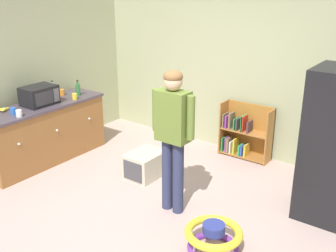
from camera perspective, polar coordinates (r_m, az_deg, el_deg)
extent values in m
plane|color=#B69C94|center=(5.10, -2.72, -11.68)|extent=(12.00, 12.00, 0.00)
cube|color=#A5AB81|center=(6.44, 10.29, 7.91)|extent=(5.20, 0.06, 2.70)
cube|color=#A7AF85|center=(6.92, -15.96, 8.31)|extent=(0.06, 2.99, 2.70)
cube|color=brown|center=(6.49, -16.93, -1.06)|extent=(0.60, 1.94, 0.86)
cube|color=#473D47|center=(6.35, -17.35, 2.73)|extent=(0.64, 1.98, 0.04)
sphere|color=silver|center=(5.87, -20.14, -2.39)|extent=(0.04, 0.04, 0.04)
sphere|color=silver|center=(6.21, -15.28, -0.59)|extent=(0.04, 0.04, 0.04)
sphere|color=silver|center=(6.60, -10.97, 1.02)|extent=(0.04, 0.04, 0.04)
cylinder|color=silver|center=(4.87, 18.21, -1.44)|extent=(0.02, 0.02, 0.50)
cube|color=#333333|center=(4.92, 19.37, 2.41)|extent=(0.01, 0.67, 0.01)
cube|color=#A56B32|center=(6.58, 7.77, -0.10)|extent=(0.02, 0.28, 0.85)
cube|color=#A56B32|center=(6.27, 14.02, -1.57)|extent=(0.02, 0.28, 0.85)
cube|color=#AA6E2B|center=(6.53, 11.32, -0.48)|extent=(0.80, 0.02, 0.85)
cube|color=#A56B32|center=(6.57, 10.60, -4.03)|extent=(0.76, 0.24, 0.02)
cube|color=#A56B32|center=(6.41, 10.83, -0.73)|extent=(0.76, 0.24, 0.02)
cube|color=#258740|center=(6.64, 7.85, -2.44)|extent=(0.02, 0.17, 0.23)
cube|color=brown|center=(6.49, 8.02, 0.85)|extent=(0.02, 0.17, 0.22)
cube|color=#923D95|center=(6.61, 8.33, -2.47)|extent=(0.02, 0.17, 0.25)
cube|color=purple|center=(6.47, 8.38, 0.68)|extent=(0.03, 0.17, 0.20)
cube|color=#7A654A|center=(6.59, 8.57, -2.56)|extent=(0.03, 0.17, 0.24)
cube|color=brown|center=(6.44, 8.85, 0.79)|extent=(0.03, 0.17, 0.25)
cube|color=silver|center=(6.58, 8.93, -2.85)|extent=(0.02, 0.17, 0.19)
cube|color=#25854E|center=(6.42, 9.49, 0.33)|extent=(0.02, 0.17, 0.18)
cube|color=gold|center=(6.54, 9.44, -2.72)|extent=(0.02, 0.17, 0.26)
cube|color=#3E3A39|center=(6.40, 9.84, 0.28)|extent=(0.02, 0.17, 0.19)
cube|color=#2C8F4F|center=(6.52, 10.14, -3.26)|extent=(0.03, 0.17, 0.17)
cube|color=#328D41|center=(6.35, 10.52, 0.40)|extent=(0.02, 0.17, 0.25)
cube|color=#314EA8|center=(6.51, 10.46, -3.32)|extent=(0.03, 0.17, 0.17)
cube|color=red|center=(6.35, 10.62, 0.37)|extent=(0.03, 0.17, 0.25)
cube|color=gold|center=(6.48, 10.92, -3.33)|extent=(0.03, 0.17, 0.20)
cube|color=#453538|center=(6.33, 11.34, -0.09)|extent=(0.03, 0.17, 0.18)
cylinder|color=#2E3354|center=(4.93, -0.10, -6.74)|extent=(0.13, 0.13, 0.91)
cylinder|color=#2E3354|center=(4.85, 1.43, -7.25)|extent=(0.13, 0.13, 0.91)
cube|color=olive|center=(4.59, 0.69, 1.39)|extent=(0.38, 0.22, 0.59)
cylinder|color=olive|center=(4.72, -1.68, 2.29)|extent=(0.09, 0.09, 0.50)
cylinder|color=olive|center=(4.45, 3.21, 1.16)|extent=(0.09, 0.09, 0.50)
sphere|color=#DFB08A|center=(4.48, 0.72, 6.24)|extent=(0.21, 0.21, 0.21)
ellipsoid|color=brown|center=(4.46, 0.72, 6.95)|extent=(0.22, 0.22, 0.14)
torus|color=purple|center=(4.45, 6.30, -16.57)|extent=(0.54, 0.54, 0.07)
torus|color=yellow|center=(4.35, 6.40, -14.62)|extent=(0.60, 0.60, 0.08)
cylinder|color=navy|center=(4.32, 6.42, -14.07)|extent=(0.23, 0.23, 0.10)
cylinder|color=silver|center=(4.32, 8.99, -16.53)|extent=(0.02, 0.02, 0.18)
cylinder|color=silver|center=(4.58, 6.36, -13.99)|extent=(0.02, 0.02, 0.18)
cylinder|color=silver|center=(4.31, 3.69, -16.36)|extent=(0.02, 0.02, 0.18)
cube|color=beige|center=(5.81, -3.19, -5.39)|extent=(0.42, 0.54, 0.36)
cube|color=#424247|center=(5.63, -4.98, -6.36)|extent=(0.32, 0.01, 0.27)
cube|color=black|center=(6.30, -17.59, 4.09)|extent=(0.36, 0.48, 0.28)
cube|color=#2D2D33|center=(6.13, -16.91, 3.73)|extent=(0.01, 0.31, 0.20)
cube|color=#515156|center=(6.26, -15.35, 4.21)|extent=(0.01, 0.10, 0.20)
ellipsoid|color=gold|center=(6.21, -22.08, 2.21)|extent=(0.11, 0.15, 0.04)
ellipsoid|color=yellow|center=(6.20, -21.97, 2.20)|extent=(0.07, 0.16, 0.04)
ellipsoid|color=yellow|center=(6.19, -21.90, 2.18)|extent=(0.07, 0.16, 0.04)
ellipsoid|color=yellow|center=(6.17, -21.88, 2.15)|extent=(0.11, 0.15, 0.04)
cylinder|color=silver|center=(6.73, -15.82, 4.84)|extent=(0.07, 0.07, 0.18)
cylinder|color=silver|center=(6.70, -15.91, 5.78)|extent=(0.03, 0.03, 0.05)
cylinder|color=black|center=(6.69, -15.94, 6.05)|extent=(0.04, 0.03, 0.02)
cylinder|color=#33753D|center=(6.66, -12.47, 4.97)|extent=(0.07, 0.07, 0.18)
cylinder|color=#33753D|center=(6.63, -12.55, 5.93)|extent=(0.03, 0.03, 0.05)
cylinder|color=black|center=(6.62, -12.57, 6.20)|extent=(0.04, 0.03, 0.02)
cylinder|color=white|center=(5.87, -20.14, 1.68)|extent=(0.08, 0.08, 0.09)
cylinder|color=yellow|center=(6.46, -12.95, 4.05)|extent=(0.08, 0.08, 0.09)
cylinder|color=orange|center=(6.73, -14.62, 4.58)|extent=(0.08, 0.08, 0.09)
cylinder|color=blue|center=(5.99, -20.83, 1.95)|extent=(0.08, 0.08, 0.09)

